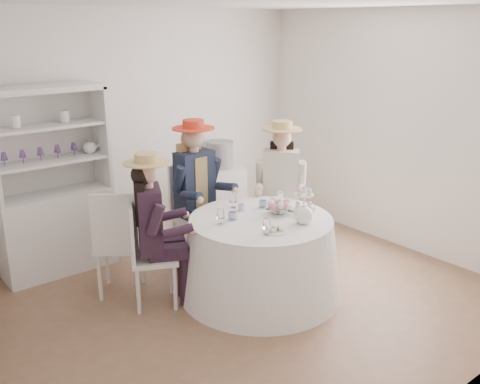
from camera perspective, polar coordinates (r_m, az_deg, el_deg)
ground at (r=5.24m, az=0.70°, el=-11.28°), size 4.50×4.50×0.00m
ceiling at (r=4.59m, az=0.84°, el=19.73°), size 4.50×4.50×0.00m
wall_back at (r=6.36m, az=-10.92°, el=6.60°), size 4.50×0.00×4.50m
wall_front at (r=3.51m, az=22.18°, el=-3.36°), size 4.50×0.00×4.50m
wall_right at (r=6.38m, az=16.58°, el=6.21°), size 0.00×4.50×4.50m
tea_table at (r=5.17m, az=2.19°, el=-6.89°), size 1.56×1.56×0.78m
hutch at (r=5.88m, az=-19.16°, el=-1.61°), size 1.22×0.60×1.95m
side_table at (r=6.93m, az=-2.08°, el=-0.43°), size 0.56×0.56×0.78m
hatbox at (r=6.78m, az=-2.13°, el=4.04°), size 0.41×0.41×0.34m
guest_left at (r=4.88m, az=-9.30°, el=-3.14°), size 0.62×0.56×1.46m
guest_mid at (r=5.72m, az=-4.70°, el=0.90°), size 0.57×0.60×1.58m
guest_right at (r=5.93m, az=4.37°, el=1.19°), size 0.65×0.65×1.52m
spare_chair at (r=5.18m, az=-12.89°, el=-5.05°), size 0.62×0.62×1.07m
teacup_a at (r=4.97m, az=-0.79°, el=-2.62°), size 0.09×0.09×0.07m
teacup_b at (r=5.21m, az=0.12°, el=-1.70°), size 0.07×0.07×0.06m
teacup_c at (r=5.29m, az=2.47°, el=-1.35°), size 0.11×0.11×0.07m
flower_bowl at (r=5.16m, az=4.15°, el=-1.99°), size 0.27×0.27×0.05m
flower_arrangement at (r=5.11m, az=4.33°, el=-1.38°), size 0.19×0.20×0.07m
table_teapot at (r=4.91m, az=6.81°, el=-2.47°), size 0.24×0.17×0.18m
sandwich_plate at (r=4.72m, az=3.83°, el=-4.05°), size 0.23×0.23×0.05m
cupcake_stand at (r=5.23m, az=6.84°, el=-1.12°), size 0.25×0.25×0.23m
stemware_set at (r=5.00m, az=2.25°, el=-2.01°), size 0.85×0.82×0.15m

